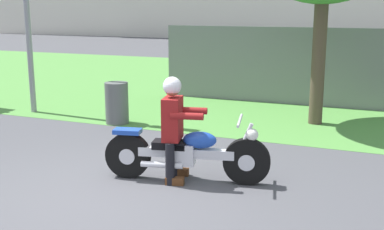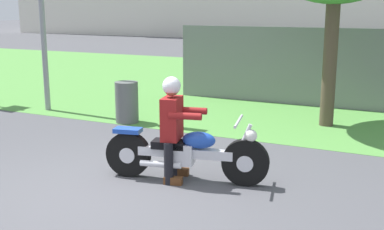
% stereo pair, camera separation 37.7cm
% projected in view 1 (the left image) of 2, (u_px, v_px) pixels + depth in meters
% --- Properties ---
extents(ground, '(120.00, 120.00, 0.00)m').
position_uv_depth(ground, '(103.00, 196.00, 5.93)').
color(ground, '#4C4C51').
extents(grass_verge, '(60.00, 12.00, 0.01)m').
position_uv_depth(grass_verge, '(274.00, 86.00, 14.15)').
color(grass_verge, '#549342').
rests_on(grass_verge, ground).
extents(motorcycle_lead, '(2.17, 0.79, 0.86)m').
position_uv_depth(motorcycle_lead, '(187.00, 153.00, 6.38)').
color(motorcycle_lead, black).
rests_on(motorcycle_lead, ground).
extents(rider_lead, '(0.62, 0.54, 1.39)m').
position_uv_depth(rider_lead, '(174.00, 121.00, 6.31)').
color(rider_lead, black).
rests_on(rider_lead, ground).
extents(trash_can, '(0.45, 0.45, 0.82)m').
position_uv_depth(trash_can, '(117.00, 103.00, 9.53)').
color(trash_can, '#595E5B').
rests_on(trash_can, ground).
extents(fence_segment, '(7.00, 0.06, 1.80)m').
position_uv_depth(fence_segment, '(307.00, 67.00, 11.18)').
color(fence_segment, slate).
rests_on(fence_segment, ground).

